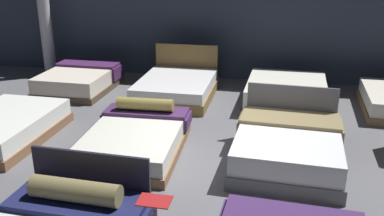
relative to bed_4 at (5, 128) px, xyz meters
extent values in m
cube|color=#5B5B60|center=(3.56, -0.10, -0.23)|extent=(18.00, 18.00, 0.02)
cube|color=#333D4C|center=(3.56, 4.58, 1.53)|extent=(18.00, 0.06, 3.50)
cube|color=black|center=(2.46, -1.88, 0.23)|extent=(1.45, 0.09, 0.89)
cube|color=#1A1F4C|center=(2.44, -2.22, 0.23)|extent=(1.54, 0.68, 0.07)
cube|color=#1A1F4C|center=(1.67, -2.19, 0.10)|extent=(0.09, 0.63, 0.19)
cylinder|color=olive|center=(2.44, -2.24, 0.38)|extent=(1.03, 0.29, 0.25)
cube|color=brown|center=(0.00, 0.00, -0.13)|extent=(1.47, 2.15, 0.16)
cube|color=white|center=(0.00, 0.00, 0.09)|extent=(1.41, 2.09, 0.27)
cube|color=brown|center=(2.35, -0.06, -0.14)|extent=(1.54, 2.17, 0.15)
cube|color=silver|center=(2.35, -0.06, 0.06)|extent=(1.48, 2.11, 0.24)
cube|color=#412550|center=(2.32, 0.71, 0.21)|extent=(1.46, 0.57, 0.06)
cube|color=#412550|center=(1.59, 0.68, 0.08)|extent=(0.08, 0.52, 0.19)
cube|color=#412550|center=(3.05, 0.74, 0.08)|extent=(0.08, 0.52, 0.19)
cylinder|color=olive|center=(2.32, 0.64, 0.37)|extent=(0.99, 0.25, 0.21)
cube|color=#55555D|center=(4.73, -0.02, -0.11)|extent=(1.65, 1.98, 0.21)
cube|color=silver|center=(4.73, -0.02, 0.15)|extent=(1.59, 1.92, 0.31)
cube|color=#55555D|center=(4.77, 0.93, 0.27)|extent=(1.47, 0.11, 0.98)
cube|color=olive|center=(4.75, 0.56, 0.33)|extent=(1.57, 0.77, 0.05)
cube|color=olive|center=(3.98, 0.59, 0.14)|extent=(0.09, 0.70, 0.32)
cube|color=olive|center=(5.53, 0.52, 0.14)|extent=(0.09, 0.70, 0.32)
cube|color=#4F3F2E|center=(0.01, 2.84, -0.15)|extent=(1.50, 1.92, 0.14)
cube|color=silver|center=(0.01, 2.84, 0.09)|extent=(1.44, 1.86, 0.32)
cube|color=#45214F|center=(0.01, 3.43, 0.28)|extent=(1.47, 0.67, 0.06)
cube|color=#45214F|center=(-0.73, 3.44, 0.10)|extent=(0.07, 0.65, 0.30)
cube|color=#45214F|center=(0.75, 3.43, 0.10)|extent=(0.07, 0.65, 0.30)
cube|color=brown|center=(2.35, 2.75, -0.11)|extent=(1.60, 2.10, 0.22)
cube|color=silver|center=(2.35, 2.75, 0.12)|extent=(1.54, 2.04, 0.22)
cube|color=brown|center=(2.36, 3.79, 0.28)|extent=(1.50, 0.05, 0.99)
cube|color=black|center=(4.72, 2.79, -0.13)|extent=(1.72, 2.00, 0.17)
cube|color=silver|center=(4.72, 2.79, 0.12)|extent=(1.66, 1.94, 0.34)
cube|color=#B21E1E|center=(3.56, -2.98, 0.86)|extent=(0.28, 0.20, 0.01)
cylinder|color=silver|center=(-1.33, 3.94, 1.53)|extent=(0.30, 0.30, 3.50)
camera|label=1|loc=(4.48, -5.90, 2.80)|focal=39.66mm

